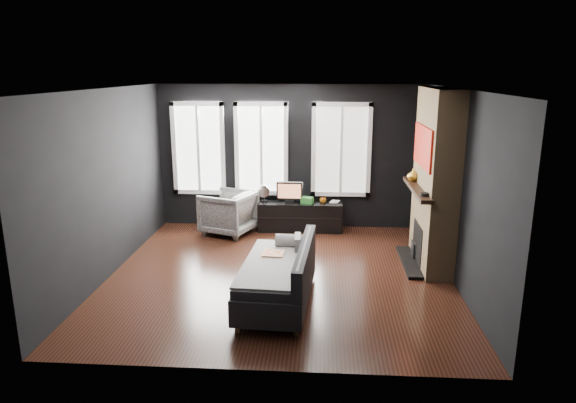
# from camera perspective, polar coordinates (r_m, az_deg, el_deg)

# --- Properties ---
(floor) EXTENTS (5.00, 5.00, 0.00)m
(floor) POSITION_cam_1_polar(r_m,az_deg,el_deg) (7.69, -0.90, -8.15)
(floor) COLOR black
(floor) RESTS_ON ground
(ceiling) EXTENTS (5.00, 5.00, 0.00)m
(ceiling) POSITION_cam_1_polar(r_m,az_deg,el_deg) (7.10, -0.99, 12.40)
(ceiling) COLOR white
(ceiling) RESTS_ON ground
(wall_back) EXTENTS (5.00, 0.02, 2.70)m
(wall_back) POSITION_cam_1_polar(r_m,az_deg,el_deg) (9.72, 0.28, 4.96)
(wall_back) COLOR black
(wall_back) RESTS_ON ground
(wall_left) EXTENTS (0.02, 5.00, 2.70)m
(wall_left) POSITION_cam_1_polar(r_m,az_deg,el_deg) (7.88, -19.38, 1.88)
(wall_left) COLOR black
(wall_left) RESTS_ON ground
(wall_right) EXTENTS (0.02, 5.00, 2.70)m
(wall_right) POSITION_cam_1_polar(r_m,az_deg,el_deg) (7.50, 18.47, 1.34)
(wall_right) COLOR black
(wall_right) RESTS_ON ground
(windows) EXTENTS (4.00, 0.16, 1.76)m
(windows) POSITION_cam_1_polar(r_m,az_deg,el_deg) (9.60, -2.45, 11.02)
(windows) COLOR white
(windows) RESTS_ON wall_back
(fireplace) EXTENTS (0.70, 1.62, 2.70)m
(fireplace) POSITION_cam_1_polar(r_m,az_deg,el_deg) (8.02, 16.05, 2.35)
(fireplace) COLOR #93724C
(fireplace) RESTS_ON floor
(sofa) EXTENTS (1.05, 1.93, 0.80)m
(sofa) POSITION_cam_1_polar(r_m,az_deg,el_deg) (6.69, -1.21, -7.99)
(sofa) COLOR #27272A
(sofa) RESTS_ON floor
(stripe_pillow) EXTENTS (0.09, 0.34, 0.34)m
(stripe_pillow) POSITION_cam_1_polar(r_m,az_deg,el_deg) (7.08, 1.08, -5.13)
(stripe_pillow) COLOR gray
(stripe_pillow) RESTS_ON sofa
(armchair) EXTENTS (1.04, 1.07, 0.87)m
(armchair) POSITION_cam_1_polar(r_m,az_deg,el_deg) (9.52, -6.66, -0.99)
(armchair) COLOR white
(armchair) RESTS_ON floor
(media_console) EXTENTS (1.58, 0.51, 0.54)m
(media_console) POSITION_cam_1_polar(r_m,az_deg,el_deg) (9.70, 1.36, -1.62)
(media_console) COLOR black
(media_console) RESTS_ON floor
(monitor) EXTENTS (0.50, 0.13, 0.44)m
(monitor) POSITION_cam_1_polar(r_m,az_deg,el_deg) (9.55, 0.17, 1.18)
(monitor) COLOR black
(monitor) RESTS_ON media_console
(desk_fan) EXTENTS (0.27, 0.27, 0.33)m
(desk_fan) POSITION_cam_1_polar(r_m,az_deg,el_deg) (9.62, -2.70, 0.93)
(desk_fan) COLOR gray
(desk_fan) RESTS_ON media_console
(mug) EXTENTS (0.14, 0.12, 0.12)m
(mug) POSITION_cam_1_polar(r_m,az_deg,el_deg) (9.57, 3.91, 0.18)
(mug) COLOR #CA6810
(mug) RESTS_ON media_console
(book) EXTENTS (0.16, 0.06, 0.22)m
(book) POSITION_cam_1_polar(r_m,az_deg,el_deg) (9.66, 4.78, 0.59)
(book) COLOR #BCB498
(book) RESTS_ON media_console
(storage_box) EXTENTS (0.25, 0.20, 0.12)m
(storage_box) POSITION_cam_1_polar(r_m,az_deg,el_deg) (9.54, 2.14, 0.15)
(storage_box) COLOR #2F7B2D
(storage_box) RESTS_ON media_console
(mantel_vase) EXTENTS (0.26, 0.26, 0.19)m
(mantel_vase) POSITION_cam_1_polar(r_m,az_deg,el_deg) (8.41, 13.75, 2.88)
(mantel_vase) COLOR yellow
(mantel_vase) RESTS_ON fireplace
(mantel_clock) EXTENTS (0.16, 0.16, 0.04)m
(mantel_clock) POSITION_cam_1_polar(r_m,az_deg,el_deg) (7.46, 14.98, 0.77)
(mantel_clock) COLOR black
(mantel_clock) RESTS_ON fireplace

